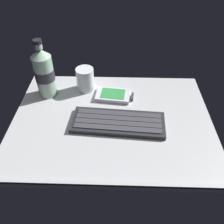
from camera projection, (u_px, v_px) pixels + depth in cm
name	position (u px, v px, depth cm)	size (l,w,h in cm)	color
ground_plane	(112.00, 122.00, 76.82)	(64.00, 48.00, 2.80)	#B7BABC
keyboard	(118.00, 122.00, 74.04)	(29.69, 12.97, 1.70)	#232328
handheld_device	(115.00, 95.00, 84.33)	(13.36, 8.89, 1.50)	silver
juice_cup	(85.00, 80.00, 85.79)	(6.40, 6.40, 8.50)	silver
water_bottle	(44.00, 73.00, 80.18)	(6.73, 6.73, 20.80)	#9EC1A8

